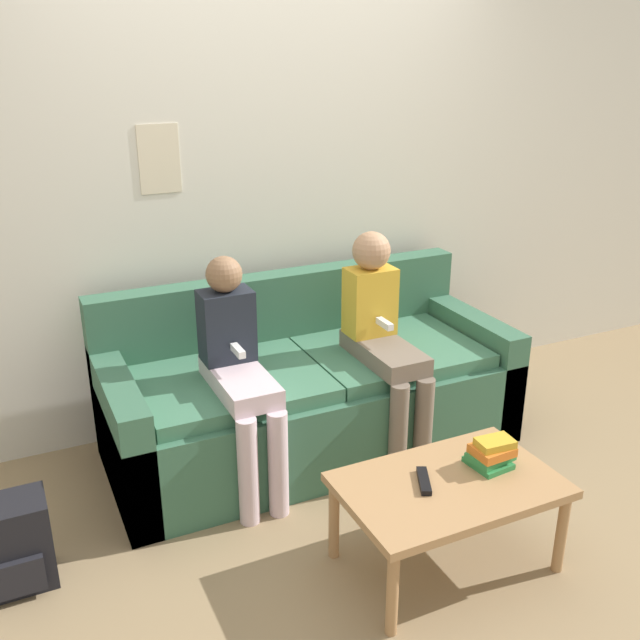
% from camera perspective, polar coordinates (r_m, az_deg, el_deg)
% --- Properties ---
extents(ground_plane, '(10.00, 10.00, 0.00)m').
position_cam_1_polar(ground_plane, '(3.43, 3.02, -14.02)').
color(ground_plane, '#937A56').
extents(wall_back, '(8.00, 0.06, 2.60)m').
position_cam_1_polar(wall_back, '(3.83, -4.30, 10.99)').
color(wall_back, silver).
rests_on(wall_back, ground_plane).
extents(couch, '(2.05, 0.86, 0.85)m').
position_cam_1_polar(couch, '(3.69, -0.90, -5.87)').
color(couch, '#38664C').
rests_on(couch, ground_plane).
extents(coffee_table, '(0.85, 0.54, 0.39)m').
position_cam_1_polar(coffee_table, '(2.91, 10.26, -13.34)').
color(coffee_table, '#AD7F51').
rests_on(coffee_table, ground_plane).
extents(person_left, '(0.24, 0.58, 1.10)m').
position_cam_1_polar(person_left, '(3.23, -6.56, -3.73)').
color(person_left, silver).
rests_on(person_left, ground_plane).
extents(person_right, '(0.24, 0.58, 1.13)m').
position_cam_1_polar(person_right, '(3.52, 5.03, -1.05)').
color(person_right, '#756656').
rests_on(person_right, ground_plane).
extents(tv_remote, '(0.11, 0.17, 0.02)m').
position_cam_1_polar(tv_remote, '(2.85, 8.31, -12.61)').
color(tv_remote, black).
rests_on(tv_remote, coffee_table).
extents(book_stack, '(0.19, 0.17, 0.12)m').
position_cam_1_polar(book_stack, '(2.98, 13.55, -10.33)').
color(book_stack, '#2D8442').
rests_on(book_stack, coffee_table).
extents(backpack, '(0.29, 0.24, 0.37)m').
position_cam_1_polar(backpack, '(3.10, -23.44, -16.22)').
color(backpack, black).
rests_on(backpack, ground_plane).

